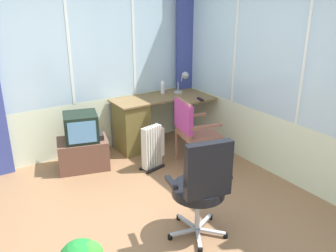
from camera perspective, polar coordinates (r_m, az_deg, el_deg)
ground at (r=3.68m, az=-1.59°, el=-17.15°), size 4.80×5.39×0.06m
north_window_panel at (r=5.02m, az=-15.35°, el=10.06°), size 3.80×0.07×2.72m
east_window_panel at (r=4.32m, az=20.83°, el=7.80°), size 0.07×4.39×2.72m
curtain_corner at (r=5.72m, az=2.80°, el=11.49°), size 0.30×0.11×2.62m
desk at (r=5.27m, az=-5.12°, el=0.45°), size 1.40×0.80×0.75m
desk_lamp at (r=5.52m, az=2.59°, el=7.41°), size 0.23×0.20×0.33m
tv_remote at (r=5.20m, az=5.16°, el=4.24°), size 0.08×0.16×0.02m
spray_bottle at (r=5.51m, az=-0.86°, el=6.26°), size 0.06×0.06×0.22m
wooden_armchair at (r=4.68m, az=3.48°, el=0.12°), size 0.57×0.56×0.93m
office_chair at (r=3.30m, az=5.47°, el=-9.07°), size 0.62×0.58×1.04m
tv_on_stand at (r=4.85m, az=-13.36°, el=-2.84°), size 0.73×0.60×0.76m
space_heater at (r=4.73m, az=-2.35°, el=-3.36°), size 0.37×0.23×0.60m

